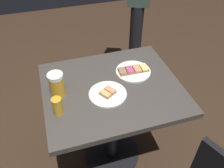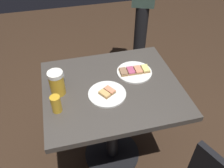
# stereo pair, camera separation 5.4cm
# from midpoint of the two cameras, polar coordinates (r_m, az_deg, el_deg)

# --- Properties ---
(ground_plane) EXTENTS (6.00, 6.00, 0.00)m
(ground_plane) POSITION_cam_midpoint_polar(r_m,az_deg,el_deg) (2.02, 0.80, -16.48)
(ground_plane) COLOR #382619
(cafe_table) EXTENTS (0.72, 0.84, 0.75)m
(cafe_table) POSITION_cam_midpoint_polar(r_m,az_deg,el_deg) (1.55, 1.00, -4.86)
(cafe_table) COLOR black
(cafe_table) RESTS_ON ground_plane
(plate_near) EXTENTS (0.23, 0.23, 0.03)m
(plate_near) POSITION_cam_midpoint_polar(r_m,az_deg,el_deg) (1.55, 6.44, 3.03)
(plate_near) COLOR white
(plate_near) RESTS_ON cafe_table
(plate_far) EXTENTS (0.23, 0.23, 0.03)m
(plate_far) POSITION_cam_midpoint_polar(r_m,az_deg,el_deg) (1.39, -0.08, -2.34)
(plate_far) COLOR white
(plate_far) RESTS_ON cafe_table
(beer_mug) EXTENTS (0.14, 0.10, 0.15)m
(beer_mug) POSITION_cam_midpoint_polar(r_m,az_deg,el_deg) (1.39, -12.09, 0.34)
(beer_mug) COLOR gold
(beer_mug) RESTS_ON cafe_table
(beer_glass_small) EXTENTS (0.06, 0.06, 0.10)m
(beer_glass_small) POSITION_cam_midpoint_polar(r_m,az_deg,el_deg) (1.30, -12.25, -4.77)
(beer_glass_small) COLOR gold
(beer_glass_small) RESTS_ON cafe_table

